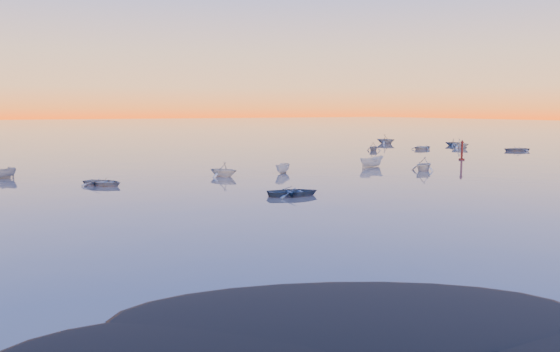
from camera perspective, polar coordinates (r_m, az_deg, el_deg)
ground at (r=115.83m, az=-17.50°, el=3.09°), size 600.00×600.00×0.00m
moored_fleet at (r=70.24m, az=-10.56°, el=0.94°), size 124.00×58.00×1.20m
boat_near_left at (r=55.03m, az=-17.99°, el=-0.95°), size 4.27×3.89×1.03m
boat_near_center at (r=69.91m, az=9.55°, el=0.93°), size 2.33×4.16×1.36m
boat_near_right at (r=59.62m, az=-5.93°, el=-0.05°), size 3.76×3.30×1.22m
channel_marker at (r=82.93m, az=18.47°, el=2.43°), size 0.85×0.85×3.01m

